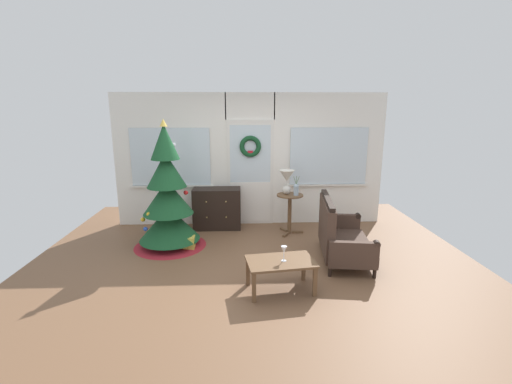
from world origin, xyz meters
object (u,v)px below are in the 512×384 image
Objects in this scene: table_lamp at (287,179)px; coffee_table at (281,265)px; christmas_tree at (168,203)px; gift_box at (188,243)px; wine_glass at (284,250)px; dresser_cabinet at (217,208)px; flower_vase at (296,189)px; settee_sofa at (339,235)px; side_table at (290,206)px.

coffee_table is (-0.33, -2.14, -0.68)m from table_lamp.
christmas_tree is 2.32× the size of coffee_table.
christmas_tree is 2.12m from table_lamp.
table_lamp reaches higher than gift_box.
wine_glass is (1.73, -1.58, -0.19)m from christmas_tree.
gift_box is at bearing 134.12° from coffee_table.
dresser_cabinet is at bearing 111.87° from wine_glass.
flower_vase is at bearing -32.01° from table_lamp.
settee_sofa reaches higher than dresser_cabinet.
christmas_tree is at bearing -129.40° from dresser_cabinet.
gift_box is at bearing -111.43° from dresser_cabinet.
settee_sofa is 1.37m from coffee_table.
dresser_cabinet is 1.58m from flower_vase.
table_lamp is (-0.06, 0.04, 0.50)m from side_table.
flower_vase is at bearing 77.51° from wine_glass.
flower_vase reaches higher than side_table.
coffee_table is (0.96, -2.46, -0.04)m from dresser_cabinet.
side_table is (-0.60, 1.16, 0.15)m from settee_sofa.
table_lamp is 0.49× the size of coffee_table.
dresser_cabinet is at bearing 50.60° from christmas_tree.
settee_sofa is at bearing 44.89° from wine_glass.
flower_vase is 2.16m from coffee_table.
gift_box is (-1.41, 1.42, -0.44)m from wine_glass.
wine_glass is (0.04, -0.01, 0.20)m from coffee_table.
settee_sofa reaches higher than coffee_table.
flower_vase is at bearing 12.30° from christmas_tree.
christmas_tree is at bearing 137.18° from coffee_table.
dresser_cabinet reaches higher than coffee_table.
wine_glass is at bearing -102.49° from flower_vase.
coffee_table is at bearing -42.82° from christmas_tree.
christmas_tree is 0.73m from gift_box.
settee_sofa is 4.09× the size of flower_vase.
christmas_tree is at bearing 137.57° from wine_glass.
table_lamp is (2.02, 0.58, 0.28)m from christmas_tree.
settee_sofa is 1.52m from table_lamp.
coffee_table is at bearing 161.06° from wine_glass.
side_table reaches higher than gift_box.
christmas_tree is 2.35m from wine_glass.
side_table is 0.51m from table_lamp.
side_table is 2.15m from wine_glass.
wine_glass is (-0.96, -0.95, 0.17)m from settee_sofa.
flower_vase is 1.63× the size of gift_box.
dresser_cabinet is 4.21× the size of gift_box.
table_lamp reaches higher than side_table.
table_lamp is at bearing 23.28° from gift_box.
christmas_tree is 2.33× the size of dresser_cabinet.
wine_glass is at bearing -18.94° from coffee_table.
table_lamp reaches higher than flower_vase.
gift_box is (-1.70, -0.73, -0.91)m from table_lamp.
christmas_tree is 1.21m from dresser_cabinet.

